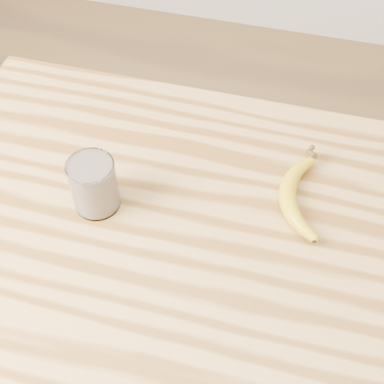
# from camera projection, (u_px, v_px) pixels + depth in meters

# --- Properties ---
(room) EXTENTS (4.04, 4.04, 2.70)m
(room) POSITION_uv_depth(u_px,v_px,m) (219.00, 27.00, 0.61)
(room) COLOR brown
(room) RESTS_ON ground
(table) EXTENTS (1.20, 0.80, 0.90)m
(table) POSITION_uv_depth(u_px,v_px,m) (208.00, 277.00, 1.07)
(table) COLOR #B48949
(table) RESTS_ON ground
(smoothie_glass) EXTENTS (0.09, 0.09, 0.11)m
(smoothie_glass) POSITION_uv_depth(u_px,v_px,m) (94.00, 185.00, 0.98)
(smoothie_glass) COLOR white
(smoothie_glass) RESTS_ON table
(banana) EXTENTS (0.14, 0.29, 0.03)m
(banana) POSITION_uv_depth(u_px,v_px,m) (287.00, 195.00, 1.01)
(banana) COLOR gold
(banana) RESTS_ON table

